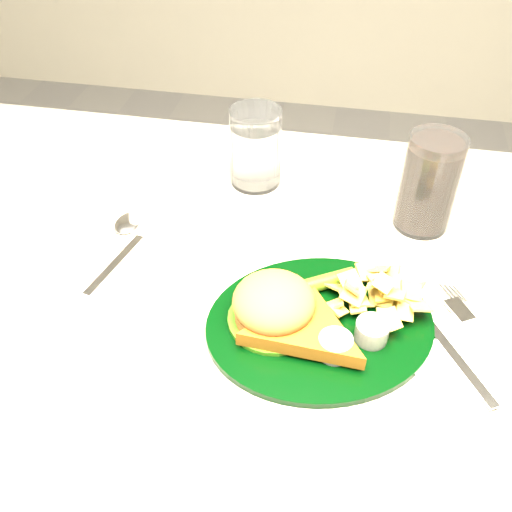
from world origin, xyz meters
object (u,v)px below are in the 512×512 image
Objects in this scene: table at (257,440)px; water_glass at (256,148)px; fork_napkin at (459,356)px; dinner_plate at (321,309)px; cola_glass at (429,183)px.

water_glass is at bearing 101.53° from table.
fork_napkin is at bearing -16.63° from table.
water_glass reaches higher than table.
dinner_plate is 1.92× the size of cola_glass.
table is at bearing -140.72° from cola_glass.
dinner_plate is at bearing 142.64° from fork_napkin.
cola_glass is at bearing -13.65° from water_glass.
table is 9.69× the size of water_glass.
table is at bearing 132.47° from fork_napkin.
fork_napkin is at bearing -46.16° from water_glass.
dinner_plate reaches higher than table.
fork_napkin is (0.29, -0.30, -0.06)m from water_glass.
cola_glass is (0.25, -0.06, 0.01)m from water_glass.
table is at bearing 125.80° from dinner_plate.
fork_napkin is (0.16, -0.02, -0.02)m from dinner_plate.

